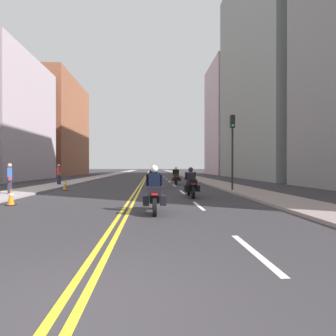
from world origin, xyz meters
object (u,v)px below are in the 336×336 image
Objects in this scene: motorcycle_1 at (191,185)px; traffic_cone_0 at (65,185)px; motorcycle_2 at (154,180)px; traffic_light_near at (232,139)px; traffic_cone_2 at (11,197)px; motorcycle_3 at (176,177)px; motorcycle_0 at (154,194)px; pedestrian_2 at (59,175)px; motorcycle_4 at (154,175)px; pedestrian_1 at (10,179)px.

traffic_cone_0 is (-7.86, 4.59, -0.27)m from motorcycle_1.
motorcycle_2 is 0.45× the size of traffic_light_near.
traffic_cone_2 is at bearing -125.21° from motorcycle_2.
motorcycle_3 is at bearing 57.99° from traffic_cone_2.
pedestrian_2 is at bearing 119.16° from motorcycle_0.
traffic_cone_2 is (-5.91, -8.17, -0.29)m from motorcycle_2.
traffic_light_near is at bearing 43.40° from motorcycle_1.
motorcycle_2 is 3.10× the size of traffic_cone_2.
traffic_cone_0 is (-6.08, -10.91, -0.29)m from motorcycle_4.
motorcycle_0 is 2.81× the size of traffic_cone_0.
motorcycle_4 reaches higher than motorcycle_2.
pedestrian_1 reaches higher than motorcycle_2.
pedestrian_2 is (-12.88, 6.18, -2.40)m from traffic_light_near.
motorcycle_1 is 2.83× the size of traffic_cone_0.
motorcycle_3 reaches higher than motorcycle_1.
motorcycle_4 is at bearing 71.49° from traffic_cone_2.
traffic_light_near is (5.00, -2.64, 2.70)m from motorcycle_2.
traffic_cone_0 is 0.15× the size of traffic_light_near.
motorcycle_2 is 2.94× the size of traffic_cone_0.
motorcycle_0 reaches higher than traffic_cone_0.
traffic_cone_2 is at bearing -108.49° from motorcycle_4.
motorcycle_1 is at bearing -70.58° from motorcycle_2.
traffic_cone_2 is at bearing -153.13° from traffic_light_near.
motorcycle_0 is at bearing -20.66° from traffic_cone_2.
traffic_light_near reaches higher than pedestrian_2.
traffic_light_near reaches higher than motorcycle_3.
motorcycle_4 is 19.03m from traffic_cone_2.
motorcycle_4 is 0.45× the size of traffic_light_near.
traffic_light_near is (10.95, -1.61, 2.97)m from traffic_cone_0.
motorcycle_3 is at bearing 66.47° from motorcycle_2.
motorcycle_3 is 13.32m from pedestrian_1.
motorcycle_3 is 3.02× the size of traffic_cone_2.
motorcycle_3 is 14.99m from traffic_cone_2.
motorcycle_3 is at bearing -70.36° from motorcycle_4.
motorcycle_0 is at bearing -97.07° from motorcycle_3.
motorcycle_4 is 1.20× the size of pedestrian_2.
traffic_light_near is 2.75× the size of pedestrian_1.
motorcycle_2 is (-1.91, 5.63, 0.00)m from motorcycle_1.
traffic_cone_2 is (-6.04, -18.04, -0.31)m from motorcycle_4.
motorcycle_4 is 1.23× the size of pedestrian_1.
motorcycle_1 is 10.17m from motorcycle_3.
pedestrian_1 reaches higher than motorcycle_3.
traffic_light_near reaches higher than motorcycle_1.
motorcycle_0 is 15.98m from pedestrian_2.
motorcycle_0 is at bearing -89.57° from motorcycle_2.
traffic_light_near is at bearing -68.73° from motorcycle_4.
traffic_cone_2 is 11.89m from pedestrian_2.
motorcycle_1 is 13.42m from pedestrian_2.
traffic_cone_0 is at bearing 122.07° from motorcycle_0.
traffic_light_near is 2.70× the size of pedestrian_2.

